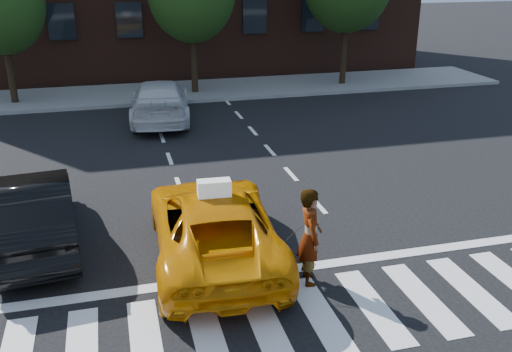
# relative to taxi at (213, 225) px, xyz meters

# --- Properties ---
(ground) EXTENTS (120.00, 120.00, 0.00)m
(ground) POSITION_rel_taxi_xyz_m (1.40, -2.50, -0.73)
(ground) COLOR black
(ground) RESTS_ON ground
(crosswalk) EXTENTS (13.00, 2.40, 0.01)m
(crosswalk) POSITION_rel_taxi_xyz_m (1.40, -2.50, -0.72)
(crosswalk) COLOR silver
(crosswalk) RESTS_ON ground
(stop_line) EXTENTS (12.00, 0.30, 0.01)m
(stop_line) POSITION_rel_taxi_xyz_m (1.40, -0.90, -0.72)
(stop_line) COLOR silver
(stop_line) RESTS_ON ground
(sidewalk_far) EXTENTS (30.00, 4.00, 0.15)m
(sidewalk_far) POSITION_rel_taxi_xyz_m (1.40, 15.00, -0.65)
(sidewalk_far) COLOR slate
(sidewalk_far) RESTS_ON ground
(taxi) EXTENTS (2.73, 5.38, 1.46)m
(taxi) POSITION_rel_taxi_xyz_m (0.00, 0.00, 0.00)
(taxi) COLOR orange
(taxi) RESTS_ON ground
(black_sedan) EXTENTS (2.06, 4.76, 1.52)m
(black_sedan) POSITION_rel_taxi_xyz_m (-3.60, 1.53, 0.03)
(black_sedan) COLOR black
(black_sedan) RESTS_ON ground
(white_suv) EXTENTS (2.67, 5.39, 1.51)m
(white_suv) POSITION_rel_taxi_xyz_m (0.00, 10.75, 0.02)
(white_suv) COLOR silver
(white_suv) RESTS_ON ground
(woman) EXTENTS (0.56, 0.76, 1.91)m
(woman) POSITION_rel_taxi_xyz_m (1.57, -1.40, 0.23)
(woman) COLOR #999999
(woman) RESTS_ON ground
(dog) EXTENTS (0.57, 0.33, 0.33)m
(dog) POSITION_rel_taxi_xyz_m (0.39, -1.39, -0.54)
(dog) COLOR #836042
(dog) RESTS_ON ground
(taxi_sign) EXTENTS (0.67, 0.32, 0.32)m
(taxi_sign) POSITION_rel_taxi_xyz_m (0.00, -0.20, 0.89)
(taxi_sign) COLOR white
(taxi_sign) RESTS_ON taxi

